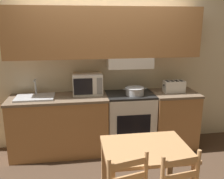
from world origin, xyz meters
TOP-DOWN VIEW (x-y plane):
  - ground_plane at (0.00, 0.00)m, footprint 16.00×16.00m
  - wall_back at (0.01, -0.07)m, footprint 5.21×0.38m
  - lower_counter_main at (-0.70, -0.28)m, footprint 1.43×0.58m
  - lower_counter_right_stub at (1.07, -0.28)m, footprint 0.69×0.58m
  - stove_range at (0.37, -0.27)m, footprint 0.71×0.54m
  - cooking_pot at (0.42, -0.33)m, footprint 0.36×0.28m
  - microwave at (-0.27, -0.18)m, footprint 0.44×0.30m
  - toaster at (1.06, -0.27)m, footprint 0.33×0.17m
  - sink_basin at (-1.03, -0.28)m, footprint 0.54×0.37m
  - dining_table at (0.23, -1.63)m, footprint 0.86×0.66m

SIDE VIEW (x-z plane):
  - ground_plane at x=0.00m, z-range 0.00..0.00m
  - stove_range at x=0.37m, z-range 0.00..0.88m
  - lower_counter_main at x=-0.70m, z-range 0.00..0.88m
  - lower_counter_right_stub at x=1.07m, z-range 0.00..0.88m
  - dining_table at x=0.23m, z-range 0.24..0.96m
  - sink_basin at x=-1.03m, z-range 0.77..1.02m
  - cooking_pot at x=0.42m, z-range 0.89..1.00m
  - toaster at x=1.06m, z-range 0.88..1.06m
  - microwave at x=-0.27m, z-range 0.88..1.19m
  - wall_back at x=0.01m, z-range 0.25..2.80m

